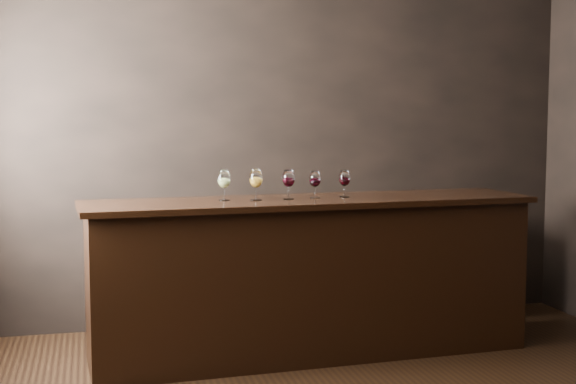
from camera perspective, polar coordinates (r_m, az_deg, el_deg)
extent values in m
cube|color=black|center=(6.55, -1.02, 2.85)|extent=(5.00, 0.02, 2.80)
cube|color=black|center=(5.72, 1.62, -6.26)|extent=(3.11, 0.83, 1.08)
cube|color=black|center=(5.63, 1.63, -0.67)|extent=(3.22, 0.91, 0.04)
cube|color=black|center=(6.54, 2.30, -5.54)|extent=(2.51, 0.40, 0.90)
cylinder|color=white|center=(5.53, -4.56, -0.57)|extent=(0.08, 0.08, 0.00)
cylinder|color=white|center=(5.52, -4.56, -0.14)|extent=(0.01, 0.01, 0.08)
ellipsoid|color=white|center=(5.51, -4.57, 0.93)|extent=(0.09, 0.09, 0.13)
cylinder|color=white|center=(5.51, -4.57, 1.52)|extent=(0.07, 0.07, 0.01)
ellipsoid|color=#CCD970|center=(5.51, -4.57, 0.71)|extent=(0.07, 0.07, 0.06)
cylinder|color=white|center=(5.52, -2.29, -0.56)|extent=(0.08, 0.08, 0.00)
cylinder|color=white|center=(5.52, -2.29, -0.11)|extent=(0.01, 0.01, 0.08)
ellipsoid|color=white|center=(5.51, -2.30, 0.99)|extent=(0.09, 0.09, 0.13)
cylinder|color=white|center=(5.50, -2.30, 1.60)|extent=(0.07, 0.07, 0.01)
ellipsoid|color=gold|center=(5.51, -2.30, 0.77)|extent=(0.07, 0.07, 0.06)
cylinder|color=white|center=(5.59, 0.04, -0.49)|extent=(0.07, 0.07, 0.00)
cylinder|color=white|center=(5.58, 0.04, -0.06)|extent=(0.01, 0.01, 0.08)
ellipsoid|color=white|center=(5.57, 0.05, 0.98)|extent=(0.09, 0.09, 0.13)
cylinder|color=white|center=(5.57, 0.05, 1.56)|extent=(0.07, 0.07, 0.01)
ellipsoid|color=black|center=(5.57, 0.04, 0.77)|extent=(0.07, 0.07, 0.06)
cylinder|color=white|center=(5.67, 1.93, -0.41)|extent=(0.07, 0.07, 0.00)
cylinder|color=white|center=(5.66, 1.93, -0.02)|extent=(0.01, 0.01, 0.07)
ellipsoid|color=white|center=(5.65, 1.94, 0.95)|extent=(0.08, 0.08, 0.12)
cylinder|color=white|center=(5.65, 1.94, 1.48)|extent=(0.06, 0.06, 0.01)
ellipsoid|color=black|center=(5.65, 1.94, 0.75)|extent=(0.07, 0.07, 0.05)
cylinder|color=white|center=(5.74, 4.03, -0.34)|extent=(0.07, 0.07, 0.00)
cylinder|color=white|center=(5.74, 4.04, 0.05)|extent=(0.01, 0.01, 0.07)
ellipsoid|color=white|center=(5.73, 4.04, 1.01)|extent=(0.08, 0.08, 0.12)
cylinder|color=white|center=(5.72, 4.05, 1.53)|extent=(0.06, 0.06, 0.01)
ellipsoid|color=black|center=(5.73, 4.04, 0.81)|extent=(0.07, 0.07, 0.05)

